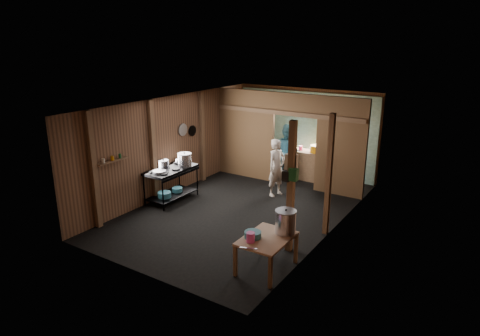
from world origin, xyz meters
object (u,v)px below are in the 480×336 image
Objects in this scene: prep_table at (266,253)px; stock_pot at (286,222)px; cook at (277,168)px; yellow_tub at (316,149)px; gas_range at (172,184)px; stove_pot_large at (185,160)px; pink_bucket at (251,237)px.

stock_pot is (0.19, 0.35, 0.52)m from prep_table.
yellow_tub is at bearing 3.81° from cook.
cook is at bearing 40.39° from gas_range.
prep_table is at bearing -137.71° from cook.
yellow_tub is at bearing 106.50° from stock_pot.
stock_pot is at bearing -24.04° from stove_pot_large.
pink_bucket is 5.53m from yellow_tub.
gas_range is 4.00× the size of stove_pot_large.
cook reaches higher than gas_range.
cook is (-0.40, -1.69, -0.19)m from yellow_tub.
stock_pot is at bearing 61.83° from pink_bucket.
stock_pot reaches higher than prep_table.
stove_pot_large is 4.11m from pink_bucket.
prep_table is (3.71, -1.66, -0.11)m from gas_range.
yellow_tub is (-1.41, 4.78, 0.12)m from stock_pot.
pink_bucket is at bearing -34.30° from stove_pot_large.
prep_table is 6.00× the size of pink_bucket.
yellow_tub is 1.75m from cook.
stove_pot_large is 0.79× the size of stock_pot.
pink_bucket reaches higher than prep_table.
cook is at bearing 120.40° from stock_pot.
stock_pot is at bearing -73.50° from yellow_tub.
stove_pot_large is 3.88m from yellow_tub.
stock_pot is 0.30× the size of cook.
stove_pot_large reaches higher than pink_bucket.
cook is at bearing 115.30° from prep_table.
stove_pot_large reaches higher than yellow_tub.
stock_pot is (3.73, -1.66, -0.18)m from stove_pot_large.
gas_range is at bearing -115.71° from stove_pot_large.
prep_table is at bearing -118.34° from stock_pot.
yellow_tub reaches higher than prep_table.
pink_bucket is (3.38, -2.31, -0.30)m from stove_pot_large.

